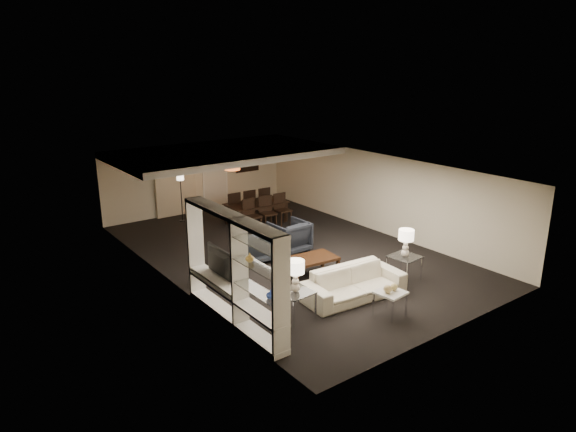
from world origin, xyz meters
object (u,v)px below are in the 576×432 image
Objects in this scene: armchair_right at (289,236)px; chair_nr at (283,210)px; coffee_table at (310,266)px; vase_blue at (270,294)px; sofa at (354,283)px; side_table_left at (295,305)px; dining_table at (257,213)px; chair_fr at (261,201)px; marble_table at (390,304)px; chair_nl at (253,216)px; table_lamp_right at (406,243)px; side_table_right at (404,268)px; chair_fl at (232,207)px; chair_fm at (247,204)px; television at (216,263)px; floor_speaker at (199,261)px; pendant_light at (232,166)px; chair_nm at (268,213)px; floor_lamp at (181,198)px; armchair_left at (254,245)px; vase_amber at (250,257)px; table_lamp_left at (295,276)px.

chair_nr is (1.34, 2.15, 0.07)m from armchair_right.
vase_blue is at bearing -140.68° from coffee_table.
sofa is at bearing 14.08° from vase_blue.
dining_table reaches higher than side_table_left.
chair_nr and chair_fr have the same top height.
marble_table is (-0.00, -1.10, -0.08)m from sofa.
chair_nl reaches higher than armchair_right.
table_lamp_right is 2.14m from marble_table.
chair_fl reaches higher than side_table_right.
side_table_right is 6.76m from chair_fm.
television reaches higher than floor_speaker.
pendant_light is at bearing 131.60° from dining_table.
side_table_right is 4.75m from television.
chair_nr reaches higher than coffee_table.
sofa is 6.24m from dining_table.
chair_nl is (0.74, 5.45, 0.17)m from sofa.
chair_nl is (-0.60, -0.65, 0.17)m from dining_table.
side_table_left is at bearing -110.36° from pendant_light.
floor_lamp is at bearing 136.36° from chair_nm.
floor_lamp is (-1.91, 2.39, 0.30)m from chair_nm.
armchair_right is 3.53m from chair_fm.
table_lamp_right is at bearing 129.18° from armchair_left.
table_lamp_right is (1.70, 0.00, 0.61)m from sofa.
vase_amber is 8.03m from chair_fm.
table_lamp_left is at bearing 147.09° from marble_table.
chair_nr is (0.60, 0.00, 0.00)m from chair_nm.
chair_nr is at bearing -135.46° from armchair_left.
side_table_right is 0.66m from table_lamp_right.
chair_nl is at bearing 93.49° from chair_fl.
marble_table is at bearing -68.18° from floor_speaker.
chair_fm is at bearing 93.06° from table_lamp_right.
pendant_light reaches higher than floor_speaker.
floor_speaker is at bearing 123.19° from marble_table.
armchair_left is at bearing -124.48° from dining_table.
armchair_left is 0.95× the size of chair_nr.
armchair_right is 1.49× the size of side_table_right.
coffee_table is at bearing -84.77° from floor_lamp.
armchair_right is 5.31m from vase_blue.
vase_blue is at bearing 59.11° from chair_fr.
floor_speaker is (-4.23, 2.76, -0.34)m from table_lamp_right.
side_table_left is 0.97× the size of table_lamp_left.
sofa is at bearing 75.61° from chair_fr.
chair_nl is (-0.96, 5.45, 0.21)m from side_table_right.
floor_speaker reaches higher than armchair_left.
armchair_left reaches higher than side_table_left.
armchair_left is (-1.39, -3.42, -1.47)m from pendant_light.
chair_fl is at bearing 132.95° from dining_table.
table_lamp_right is 5.06m from floor_speaker.
armchair_left is 1.49× the size of side_table_left.
chair_fm is at bearing 1.64° from chair_fr.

